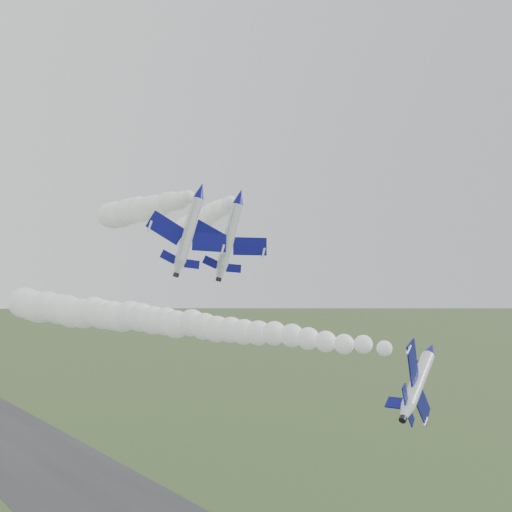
# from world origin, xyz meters

# --- Properties ---
(jet_lead) EXTENTS (6.00, 11.86, 8.46)m
(jet_lead) POSITION_xyz_m (14.68, -2.89, 28.25)
(jet_lead) COLOR silver
(smoke_trail_jet_lead) EXTENTS (29.68, 77.32, 5.87)m
(smoke_trail_jet_lead) POSITION_xyz_m (3.91, 37.81, 30.00)
(smoke_trail_jet_lead) COLOR white
(jet_pair_left) EXTENTS (9.90, 11.95, 3.78)m
(jet_pair_left) POSITION_xyz_m (-1.16, 18.81, 46.98)
(jet_pair_left) COLOR silver
(smoke_trail_jet_pair_left) EXTENTS (26.00, 68.34, 5.95)m
(smoke_trail_jet_pair_left) POSITION_xyz_m (8.82, 54.69, 49.35)
(smoke_trail_jet_pair_left) COLOR white
(jet_pair_right) EXTENTS (10.04, 11.81, 3.74)m
(jet_pair_right) POSITION_xyz_m (4.91, 18.86, 46.87)
(jet_pair_right) COLOR silver
(smoke_trail_jet_pair_right) EXTENTS (27.56, 52.16, 4.78)m
(smoke_trail_jet_pair_right) POSITION_xyz_m (17.73, 46.84, 47.71)
(smoke_trail_jet_pair_right) COLOR white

